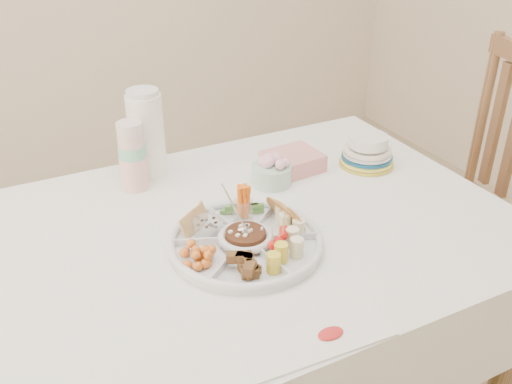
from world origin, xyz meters
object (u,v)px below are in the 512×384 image
chair (453,203)px  plate_stack (368,149)px  thermos (147,133)px  dining_table (233,338)px  party_tray (246,240)px

chair → plate_stack: bearing=-176.0°
thermos → dining_table: bearing=-77.7°
chair → party_tray: (-0.91, -0.18, 0.23)m
party_tray → plate_stack: bearing=23.5°
party_tray → thermos: 0.51m
thermos → chair: bearing=-17.2°
thermos → plate_stack: size_ratio=1.61×
dining_table → thermos: (-0.09, 0.40, 0.52)m
plate_stack → thermos: bearing=158.3°
chair → party_tray: size_ratio=2.89×
dining_table → thermos: bearing=102.3°
dining_table → chair: 0.93m
thermos → party_tray: bearing=-79.8°
dining_table → thermos: size_ratio=5.49×
dining_table → plate_stack: size_ratio=8.81×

